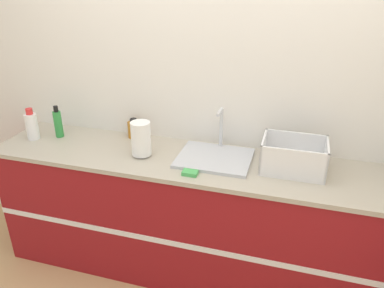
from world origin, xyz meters
name	(u,v)px	position (x,y,z in m)	size (l,w,h in m)	color
wall_back	(194,84)	(0.00, 0.59, 1.30)	(4.91, 0.06, 2.60)	silver
counter_cabinet	(181,215)	(0.00, 0.28, 0.45)	(2.53, 0.59, 0.90)	maroon
sink	(215,156)	(0.22, 0.33, 0.92)	(0.46, 0.38, 0.29)	silver
paper_towel_roll	(141,139)	(-0.25, 0.24, 1.02)	(0.13, 0.13, 0.23)	#4C4C51
dish_rack	(293,159)	(0.70, 0.32, 0.97)	(0.38, 0.27, 0.19)	white
bottle_white_spray	(32,126)	(-1.10, 0.27, 1.00)	(0.08, 0.08, 0.23)	white
bottle_amber	(134,129)	(-0.42, 0.50, 0.96)	(0.09, 0.09, 0.14)	#B26B19
bottle_green	(58,123)	(-0.94, 0.35, 1.00)	(0.06, 0.06, 0.23)	#2D8C3D
sponge	(190,173)	(0.12, 0.09, 0.91)	(0.09, 0.06, 0.02)	#4CB259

